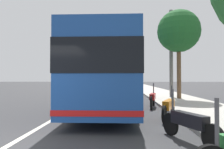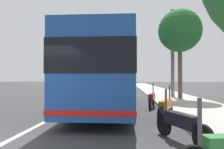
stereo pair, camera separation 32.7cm
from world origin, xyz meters
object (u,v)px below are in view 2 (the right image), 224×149
at_px(car_far_distant, 80,86).
at_px(utility_pole, 173,54).
at_px(motorcycle_mid_row, 180,124).
at_px(car_oncoming, 122,82).
at_px(motorcycle_nearest_curb, 152,99).
at_px(car_behind_bus, 125,83).
at_px(coach_bus, 108,73).
at_px(roadside_tree_mid_block, 180,31).
at_px(motorcycle_by_tree, 166,107).
at_px(car_ahead_same_lane, 101,83).

relative_size(car_far_distant, utility_pole, 0.62).
xyz_separation_m(motorcycle_mid_row, utility_pole, (11.29, -2.20, 2.98)).
relative_size(motorcycle_mid_row, car_oncoming, 0.44).
bearing_deg(motorcycle_nearest_curb, car_behind_bus, 15.98).
height_order(motorcycle_nearest_curb, car_far_distant, car_far_distant).
height_order(coach_bus, motorcycle_mid_row, coach_bus).
height_order(car_far_distant, roadside_tree_mid_block, roadside_tree_mid_block).
bearing_deg(coach_bus, motorcycle_by_tree, -144.99).
relative_size(motorcycle_by_tree, roadside_tree_mid_block, 0.34).
bearing_deg(motorcycle_by_tree, roadside_tree_mid_block, 4.42).
xyz_separation_m(car_far_distant, car_ahead_same_lane, (17.40, -0.20, 0.00)).
relative_size(car_far_distant, roadside_tree_mid_block, 0.66).
height_order(car_ahead_same_lane, roadside_tree_mid_block, roadside_tree_mid_block).
xyz_separation_m(car_ahead_same_lane, utility_pole, (-23.64, -8.51, 2.70)).
xyz_separation_m(coach_bus, motorcycle_by_tree, (-3.50, -2.51, -1.36)).
distance_m(roadside_tree_mid_block, utility_pole, 1.98).
bearing_deg(car_far_distant, car_oncoming, 169.48).
bearing_deg(car_oncoming, motorcycle_mid_row, -176.80).
xyz_separation_m(car_behind_bus, car_oncoming, (10.27, 0.75, -0.00)).
xyz_separation_m(motorcycle_mid_row, car_behind_bus, (41.93, 1.96, 0.25)).
distance_m(coach_bus, car_far_distant, 11.84).
xyz_separation_m(car_behind_bus, roadside_tree_mid_block, (-31.95, -4.39, 4.19)).
height_order(motorcycle_nearest_curb, roadside_tree_mid_block, roadside_tree_mid_block).
xyz_separation_m(car_far_distant, car_behind_bus, (24.41, -4.56, -0.02)).
distance_m(car_ahead_same_lane, car_oncoming, 17.65).
height_order(coach_bus, roadside_tree_mid_block, roadside_tree_mid_block).
xyz_separation_m(motorcycle_mid_row, car_ahead_same_lane, (34.93, 6.32, 0.28)).
bearing_deg(motorcycle_by_tree, car_oncoming, 25.58).
distance_m(car_far_distant, car_behind_bus, 24.83).
bearing_deg(utility_pole, coach_bus, 136.65).
height_order(car_behind_bus, utility_pole, utility_pole).
xyz_separation_m(coach_bus, utility_pole, (4.78, -4.51, 1.61)).
relative_size(motorcycle_by_tree, car_oncoming, 0.50).
bearing_deg(motorcycle_by_tree, motorcycle_nearest_curb, 25.48).
height_order(coach_bus, motorcycle_by_tree, coach_bus).
distance_m(coach_bus, car_behind_bus, 35.44).
bearing_deg(roadside_tree_mid_block, car_oncoming, 6.94).
relative_size(car_ahead_same_lane, utility_pole, 0.63).
height_order(car_oncoming, utility_pole, utility_pole).
relative_size(coach_bus, roadside_tree_mid_block, 1.90).
relative_size(motorcycle_nearest_curb, roadside_tree_mid_block, 0.33).
bearing_deg(utility_pole, roadside_tree_mid_block, -169.84).
bearing_deg(car_ahead_same_lane, coach_bus, 6.99).
bearing_deg(motorcycle_nearest_curb, roadside_tree_mid_block, -18.91).
distance_m(car_ahead_same_lane, roadside_tree_mid_block, 26.77).
bearing_deg(car_oncoming, motorcycle_by_tree, -176.39).
bearing_deg(car_far_distant, motorcycle_by_tree, 20.56).
height_order(motorcycle_nearest_curb, utility_pole, utility_pole).
relative_size(roadside_tree_mid_block, utility_pole, 0.94).
xyz_separation_m(motorcycle_mid_row, motorcycle_by_tree, (3.01, -0.20, 0.01)).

